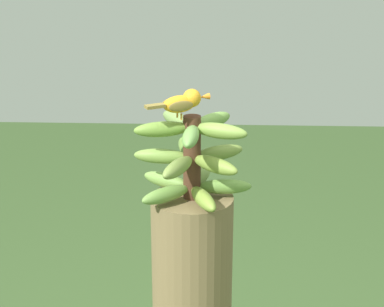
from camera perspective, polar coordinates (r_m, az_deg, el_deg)
The scene contains 2 objects.
banana_bunch at distance 1.78m, azimuth -0.00°, elevation -0.32°, with size 0.32×0.31×0.23m.
perched_bird at distance 1.71m, azimuth -0.69°, elevation 4.34°, with size 0.16×0.10×0.07m.
Camera 1 is at (0.07, -1.67, 1.72)m, focal length 63.63 mm.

